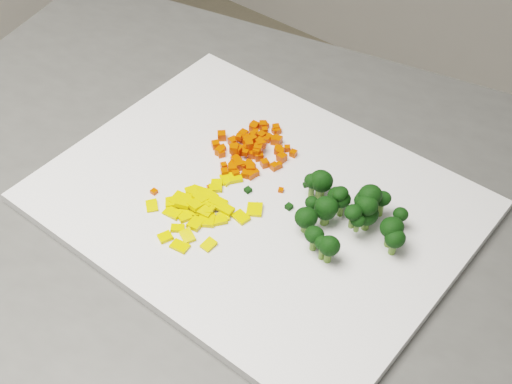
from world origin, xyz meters
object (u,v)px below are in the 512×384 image
Objects in this scene: cutting_board at (256,202)px; pepper_pile at (202,204)px; broccoli_pile at (355,206)px; carrot_pile at (252,144)px.

pepper_pile is (-0.04, -0.05, 0.01)m from cutting_board.
carrot_pile is at bearing 172.18° from broccoli_pile.
broccoli_pile is (0.11, 0.04, 0.04)m from cutting_board.
carrot_pile is at bearing 97.66° from pepper_pile.
cutting_board is 0.07m from pepper_pile.
cutting_board is 0.12m from broccoli_pile.
carrot_pile reaches higher than pepper_pile.
carrot_pile is at bearing 131.80° from cutting_board.
broccoli_pile reaches higher than cutting_board.
cutting_board is at bearing -48.20° from carrot_pile.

